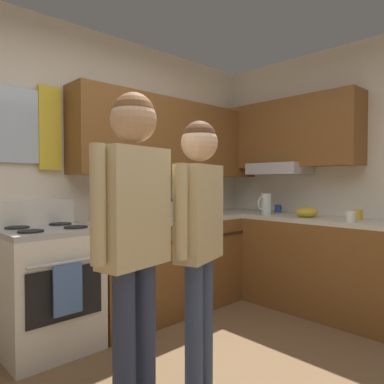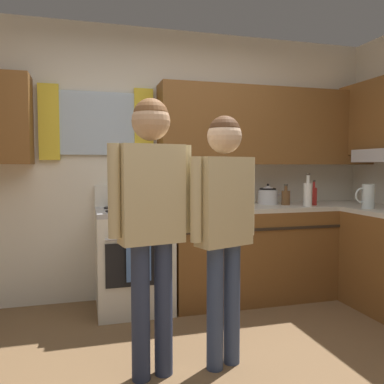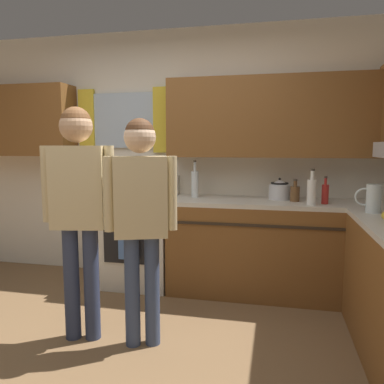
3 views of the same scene
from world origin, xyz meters
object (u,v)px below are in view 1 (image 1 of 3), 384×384
object	(u,v)px
bottle_squat_brown	(194,207)
adult_left	(134,219)
bottle_sauce_red	(218,205)
mug_ceramic_white	(351,217)
bottle_tall_clear	(108,205)
stovetop_kettle	(177,206)
bottle_milk_white	(216,204)
stove_oven	(47,286)
mug_cobalt_blue	(278,208)
mixing_bowl	(306,212)
adult_in_plaid	(199,223)
water_pitcher	(266,204)
mug_mustard_yellow	(358,215)

from	to	relation	value
bottle_squat_brown	adult_left	bearing A→B (deg)	-142.71
bottle_sauce_red	mug_ceramic_white	size ratio (longest dim) A/B	1.95
bottle_tall_clear	stovetop_kettle	xyz separation A→B (m)	(0.82, 0.04, -0.05)
bottle_milk_white	mug_ceramic_white	world-z (taller)	bottle_milk_white
stove_oven	mug_cobalt_blue	size ratio (longest dim) A/B	9.58
stovetop_kettle	mixing_bowl	world-z (taller)	stovetop_kettle
bottle_squat_brown	adult_in_plaid	size ratio (longest dim) A/B	0.13
bottle_squat_brown	stove_oven	bearing A→B (deg)	179.50
bottle_milk_white	water_pitcher	xyz separation A→B (m)	(0.42, -0.30, -0.01)
bottle_milk_white	water_pitcher	size ratio (longest dim) A/B	1.42
mug_ceramic_white	mug_cobalt_blue	bearing A→B (deg)	67.68
mug_ceramic_white	water_pitcher	world-z (taller)	water_pitcher
adult_in_plaid	bottle_tall_clear	bearing A→B (deg)	84.67
mug_mustard_yellow	adult_in_plaid	world-z (taller)	adult_in_plaid
bottle_tall_clear	mixing_bowl	size ratio (longest dim) A/B	1.69
bottle_tall_clear	mixing_bowl	bearing A→B (deg)	-31.73
bottle_squat_brown	mug_ceramic_white	bearing A→B (deg)	-70.19
mug_ceramic_white	mug_mustard_yellow	world-z (taller)	mug_ceramic_white
adult_left	adult_in_plaid	bearing A→B (deg)	1.18
stove_oven	adult_in_plaid	distance (m)	1.36
stovetop_kettle	adult_in_plaid	distance (m)	1.58
stove_oven	mug_cobalt_blue	bearing A→B (deg)	-10.03
mug_mustard_yellow	mixing_bowl	distance (m)	0.46
mug_ceramic_white	stovetop_kettle	bearing A→B (deg)	113.02
bottle_sauce_red	stove_oven	bearing A→B (deg)	176.48
bottle_milk_white	stovetop_kettle	xyz separation A→B (m)	(-0.27, 0.30, -0.02)
bottle_sauce_red	adult_in_plaid	distance (m)	1.70
bottle_milk_white	adult_in_plaid	size ratio (longest dim) A/B	0.20
stovetop_kettle	bottle_milk_white	bearing A→B (deg)	-47.69
bottle_squat_brown	mug_mustard_yellow	xyz separation A→B (m)	(0.75, -1.35, -0.03)
water_pitcher	adult_left	distance (m)	2.20
adult_in_plaid	bottle_squat_brown	bearing A→B (deg)	47.22
bottle_tall_clear	adult_left	world-z (taller)	adult_left
stovetop_kettle	mug_ceramic_white	bearing A→B (deg)	-66.98
bottle_squat_brown	bottle_tall_clear	world-z (taller)	bottle_tall_clear
mug_ceramic_white	mug_mustard_yellow	distance (m)	0.25
mug_cobalt_blue	adult_in_plaid	size ratio (longest dim) A/B	0.07
bottle_tall_clear	mixing_bowl	xyz separation A→B (m)	(1.58, -0.98, -0.09)
bottle_milk_white	bottle_squat_brown	world-z (taller)	bottle_milk_white
bottle_sauce_red	water_pitcher	bearing A→B (deg)	-52.67
bottle_tall_clear	mixing_bowl	world-z (taller)	bottle_tall_clear
bottle_milk_white	mug_mustard_yellow	xyz separation A→B (m)	(0.62, -1.16, -0.07)
stove_oven	mug_cobalt_blue	distance (m)	2.48
bottle_tall_clear	bottle_milk_white	bearing A→B (deg)	-13.14
stove_oven	mixing_bowl	bearing A→B (deg)	-23.38
stovetop_kettle	bottle_tall_clear	bearing A→B (deg)	-177.13
bottle_milk_white	water_pitcher	world-z (taller)	bottle_milk_white
mug_cobalt_blue	mug_ceramic_white	world-z (taller)	mug_ceramic_white
stovetop_kettle	adult_left	xyz separation A→B (m)	(-1.40, -1.28, 0.06)
stove_oven	bottle_sauce_red	distance (m)	1.84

